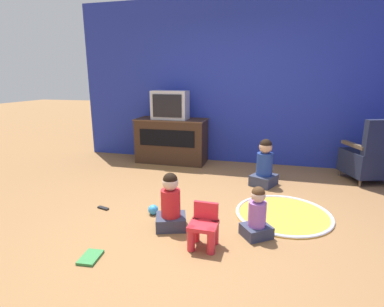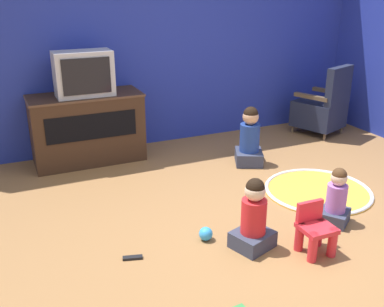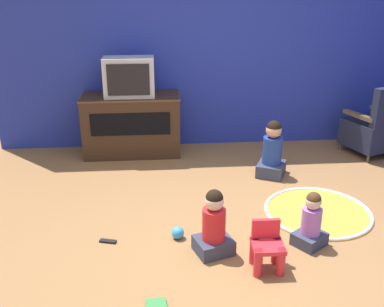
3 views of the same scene
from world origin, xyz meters
TOP-DOWN VIEW (x-y plane):
  - ground_plane at (0.00, 0.00)m, footprint 30.00×30.00m
  - wall_back at (-0.15, 2.48)m, footprint 5.70×0.12m
  - tv_cabinet at (-1.20, 2.13)m, footprint 1.26×0.55m
  - television at (-1.20, 2.07)m, footprint 0.62×0.32m
  - black_armchair at (1.91, 1.83)m, footprint 0.70×0.74m
  - yellow_kid_chair at (-0.03, -0.49)m, footprint 0.26×0.25m
  - play_mat at (0.70, 0.35)m, footprint 1.07×1.07m
  - child_watching_left at (0.43, -0.20)m, footprint 0.34×0.34m
  - child_watching_center at (0.45, 1.29)m, footprint 0.42×0.44m
  - child_watching_right at (-0.43, -0.24)m, footprint 0.37×0.34m
  - toy_ball at (-0.72, -0.00)m, footprint 0.11×0.11m
  - book at (-0.92, -0.93)m, footprint 0.17×0.23m
  - remote_control at (-1.34, -0.02)m, footprint 0.16×0.08m

SIDE VIEW (x-z plane):
  - ground_plane at x=0.00m, z-range 0.00..0.00m
  - play_mat at x=0.70m, z-range -0.01..0.03m
  - remote_control at x=-1.34m, z-range 0.00..0.02m
  - book at x=-0.92m, z-range 0.00..0.02m
  - toy_ball at x=-0.72m, z-range 0.00..0.11m
  - yellow_kid_chair at x=-0.03m, z-range -0.02..0.37m
  - child_watching_left at x=0.43m, z-range -0.03..0.48m
  - child_watching_right at x=-0.43m, z-range -0.04..0.55m
  - child_watching_center at x=0.45m, z-range -0.05..0.63m
  - black_armchair at x=1.91m, z-range -0.12..0.83m
  - tv_cabinet at x=-1.20m, z-range 0.01..0.80m
  - television at x=-1.20m, z-range 0.79..1.28m
  - wall_back at x=-0.15m, z-range 0.00..2.82m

